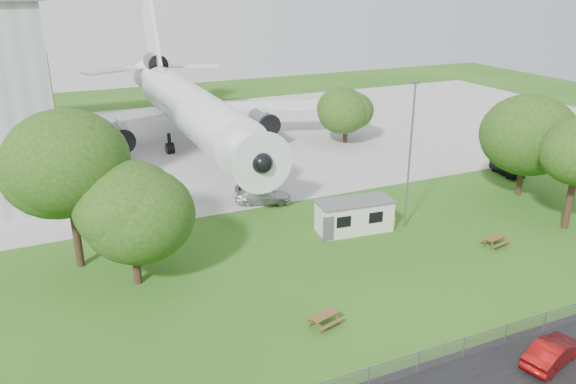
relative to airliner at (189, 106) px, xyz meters
name	(u,v)px	position (x,y,z in m)	size (l,w,h in m)	color
ground	(357,281)	(2.00, -35.86, -5.27)	(160.00, 160.00, 0.00)	#3E7420
concrete_apron	(203,142)	(2.00, 2.14, -5.25)	(120.00, 46.00, 0.03)	#B7B7B2
airliner	(189,106)	(0.00, 0.00, 0.00)	(46.36, 47.73, 17.69)	white
site_cabin	(354,216)	(6.00, -28.57, -3.96)	(6.86, 3.27, 2.62)	silver
picnic_west	(324,325)	(-2.48, -39.57, -5.27)	(1.80, 1.50, 0.76)	brown
picnic_east	(494,246)	(14.44, -35.54, -5.27)	(1.80, 1.50, 0.76)	brown
fence	(447,362)	(2.00, -45.36, -5.27)	(58.00, 0.04, 1.30)	gray
lamp_mast	(410,158)	(10.20, -29.66, 0.73)	(0.16, 0.16, 12.00)	slate
tree_west_big	(66,163)	(-15.05, -25.76, 2.48)	(8.46, 8.46, 11.99)	#382619
tree_west_small	(131,214)	(-11.71, -29.90, -0.16)	(7.47, 7.47, 8.85)	#382619
tree_east_back	(526,139)	(24.51, -27.92, 0.24)	(8.73, 8.73, 9.88)	#382619
tree_far_apron	(346,109)	(18.30, -5.43, -1.04)	(6.50, 6.50, 7.49)	#382619
car_centre_sedan	(552,352)	(7.02, -47.66, -4.57)	(1.47, 4.23, 1.39)	maroon
car_ne_sedan	(507,168)	(27.68, -23.12, -4.57)	(1.49, 4.27, 1.41)	black
car_apron_van	(263,195)	(1.40, -19.96, -4.53)	(2.08, 5.12, 1.48)	silver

